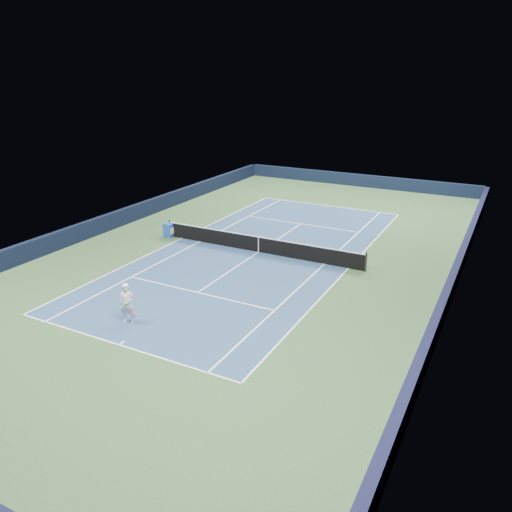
% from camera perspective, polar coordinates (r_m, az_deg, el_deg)
% --- Properties ---
extents(ground, '(40.00, 40.00, 0.00)m').
position_cam_1_polar(ground, '(29.34, 0.29, 0.45)').
color(ground, '#2D4D2A').
rests_on(ground, ground).
extents(wall_far, '(22.00, 0.35, 1.10)m').
position_cam_1_polar(wall_far, '(47.04, 11.59, 8.49)').
color(wall_far, black).
rests_on(wall_far, ground).
extents(wall_right, '(0.35, 40.00, 1.10)m').
position_cam_1_polar(wall_right, '(26.33, 21.72, -2.23)').
color(wall_right, black).
rests_on(wall_right, ground).
extents(wall_left, '(0.35, 40.00, 1.10)m').
position_cam_1_polar(wall_left, '(35.23, -15.58, 4.10)').
color(wall_left, black).
rests_on(wall_left, ground).
extents(court_surface, '(10.97, 23.77, 0.01)m').
position_cam_1_polar(court_surface, '(29.34, 0.29, 0.46)').
color(court_surface, navy).
rests_on(court_surface, ground).
extents(baseline_far, '(10.97, 0.08, 0.00)m').
position_cam_1_polar(baseline_far, '(39.79, 8.22, 5.70)').
color(baseline_far, white).
rests_on(baseline_far, ground).
extents(baseline_near, '(10.97, 0.08, 0.00)m').
position_cam_1_polar(baseline_near, '(20.51, -15.39, -9.76)').
color(baseline_near, white).
rests_on(baseline_near, ground).
extents(sideline_doubles_right, '(0.08, 23.77, 0.00)m').
position_cam_1_polar(sideline_doubles_right, '(27.42, 10.53, -1.37)').
color(sideline_doubles_right, white).
rests_on(sideline_doubles_right, ground).
extents(sideline_doubles_left, '(0.08, 23.77, 0.00)m').
position_cam_1_polar(sideline_doubles_left, '(32.09, -8.44, 2.03)').
color(sideline_doubles_left, white).
rests_on(sideline_doubles_left, ground).
extents(sideline_singles_right, '(0.08, 23.77, 0.00)m').
position_cam_1_polar(sideline_singles_right, '(27.81, 7.84, -0.89)').
color(sideline_singles_right, white).
rests_on(sideline_singles_right, ground).
extents(sideline_singles_left, '(0.08, 23.77, 0.00)m').
position_cam_1_polar(sideline_singles_left, '(31.33, -6.41, 1.67)').
color(sideline_singles_left, white).
rests_on(sideline_singles_left, ground).
extents(service_line_far, '(8.23, 0.08, 0.00)m').
position_cam_1_polar(service_line_far, '(34.85, 5.15, 3.69)').
color(service_line_far, white).
rests_on(service_line_far, ground).
extents(service_line_near, '(8.23, 0.08, 0.00)m').
position_cam_1_polar(service_line_near, '(24.26, -6.69, -4.16)').
color(service_line_near, white).
rests_on(service_line_near, ground).
extents(center_service_line, '(0.08, 12.80, 0.00)m').
position_cam_1_polar(center_service_line, '(29.34, 0.29, 0.47)').
color(center_service_line, white).
rests_on(center_service_line, ground).
extents(center_mark_far, '(0.08, 0.30, 0.00)m').
position_cam_1_polar(center_mark_far, '(39.65, 8.15, 5.66)').
color(center_mark_far, white).
rests_on(center_mark_far, ground).
extents(center_mark_near, '(0.08, 0.30, 0.00)m').
position_cam_1_polar(center_mark_near, '(20.60, -15.11, -9.58)').
color(center_mark_near, white).
rests_on(center_mark_near, ground).
extents(tennis_net, '(12.90, 0.10, 1.07)m').
position_cam_1_polar(tennis_net, '(29.17, 0.29, 1.38)').
color(tennis_net, black).
rests_on(tennis_net, ground).
extents(sponsor_cube, '(0.59, 0.51, 0.89)m').
position_cam_1_polar(sponsor_cube, '(32.37, -9.94, 2.93)').
color(sponsor_cube, blue).
rests_on(sponsor_cube, ground).
extents(tennis_player, '(0.86, 1.36, 2.90)m').
position_cam_1_polar(tennis_player, '(21.69, -14.51, -5.29)').
color(tennis_player, white).
rests_on(tennis_player, ground).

